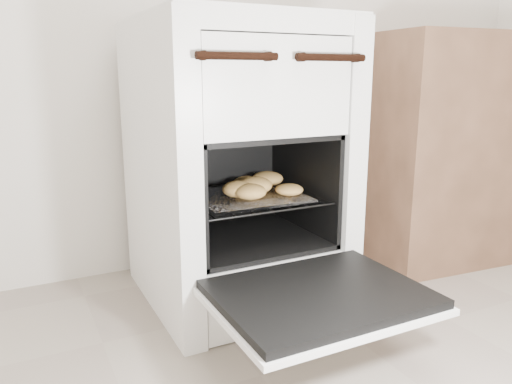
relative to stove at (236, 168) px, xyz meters
The scene contains 6 objects.
stove is the anchor object (origin of this frame).
oven_door 0.56m from the stove, 90.00° to the right, with size 0.54×0.42×0.04m.
oven_rack 0.11m from the stove, 90.00° to the right, with size 0.44×0.42×0.01m.
foil_sheet 0.12m from the stove, 90.00° to the right, with size 0.34×0.30×0.01m, color white.
baked_rolls 0.09m from the stove, 60.49° to the right, with size 0.29×0.29×0.05m.
counter 1.06m from the stove, ahead, with size 0.91×0.60×0.91m, color brown.
Camera 1 is at (-0.85, -0.31, 0.76)m, focal length 35.00 mm.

